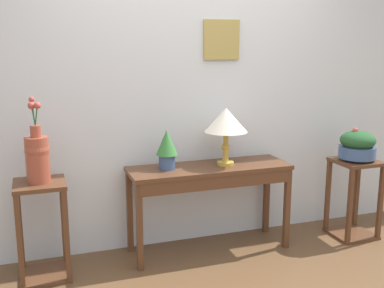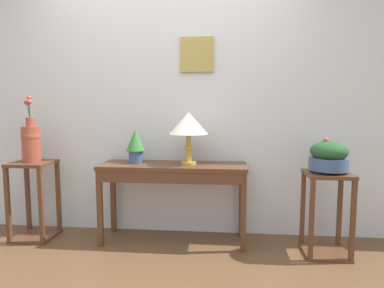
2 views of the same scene
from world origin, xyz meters
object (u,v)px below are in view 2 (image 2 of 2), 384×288
planter_bowl_wide_right (329,156)px  potted_plant_on_console (136,144)px  console_table (173,175)px  flower_vase_tall_left (31,140)px  pedestal_stand_left (34,200)px  pedestal_stand_right (326,214)px  table_lamp (189,125)px

planter_bowl_wide_right → potted_plant_on_console: bearing=174.0°
console_table → flower_vase_tall_left: bearing=-179.0°
pedestal_stand_left → planter_bowl_wide_right: (2.64, -0.10, 0.47)m
pedestal_stand_right → console_table: bearing=174.6°
table_lamp → flower_vase_tall_left: 1.47m
console_table → planter_bowl_wide_right: bearing=-5.4°
pedestal_stand_left → planter_bowl_wide_right: size_ratio=2.32×
pedestal_stand_left → pedestal_stand_right: size_ratio=1.04×
table_lamp → planter_bowl_wide_right: table_lamp is taller
console_table → planter_bowl_wide_right: size_ratio=4.18×
pedestal_stand_right → potted_plant_on_console: bearing=174.0°
console_table → planter_bowl_wide_right: planter_bowl_wide_right is taller
potted_plant_on_console → pedestal_stand_left: size_ratio=0.43×
console_table → flower_vase_tall_left: (-1.32, -0.02, 0.31)m
potted_plant_on_console → pedestal_stand_right: (1.67, -0.17, -0.55)m
console_table → planter_bowl_wide_right: (1.32, -0.12, 0.21)m
table_lamp → pedestal_stand_right: (1.18, -0.15, -0.73)m
potted_plant_on_console → table_lamp: bearing=-2.9°
table_lamp → planter_bowl_wide_right: 1.21m
table_lamp → console_table: bearing=-170.0°
table_lamp → pedestal_stand_left: bearing=-178.2°
potted_plant_on_console → pedestal_stand_right: potted_plant_on_console is taller
table_lamp → pedestal_stand_left: size_ratio=0.64×
table_lamp → potted_plant_on_console: bearing=177.1°
console_table → pedestal_stand_left: 1.35m
pedestal_stand_left → console_table: bearing=1.0°
pedestal_stand_left → planter_bowl_wide_right: 2.69m
console_table → table_lamp: table_lamp is taller
potted_plant_on_console → pedestal_stand_left: (-0.97, -0.07, -0.54)m
console_table → potted_plant_on_console: bearing=171.9°
potted_plant_on_console → flower_vase_tall_left: 0.97m
flower_vase_tall_left → potted_plant_on_console: bearing=4.2°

